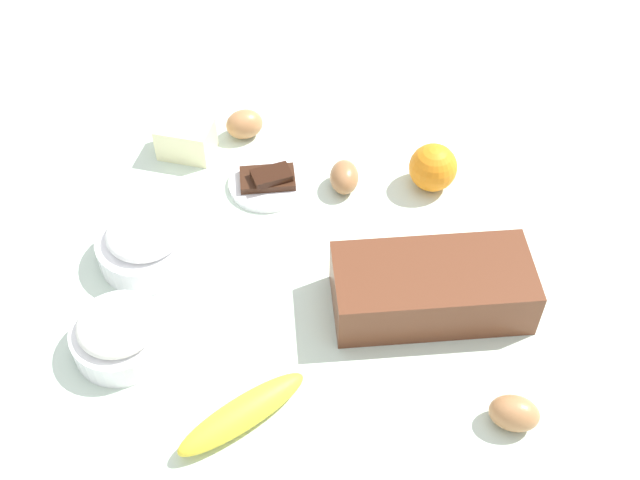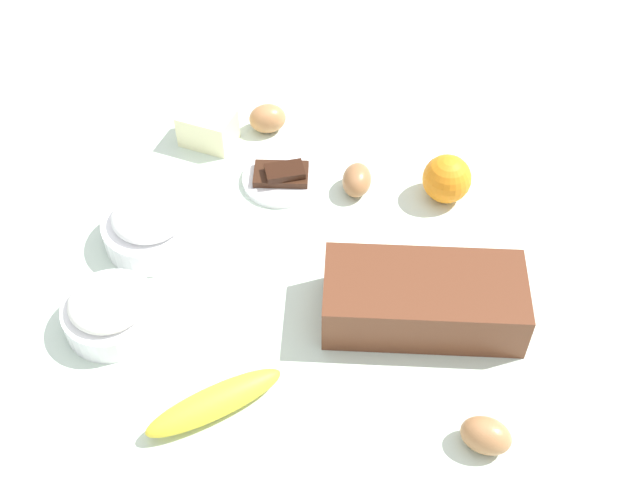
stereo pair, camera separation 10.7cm
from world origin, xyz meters
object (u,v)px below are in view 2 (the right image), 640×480
at_px(loaf_pan, 424,299).
at_px(chocolate_plate, 282,177).
at_px(sugar_bowl, 151,225).
at_px(egg_loose, 267,118).
at_px(flour_bowl, 110,310).
at_px(egg_near_butter, 486,435).
at_px(banana, 215,402).
at_px(butter_block, 208,128).
at_px(orange_fruit, 447,179).
at_px(egg_beside_bowl, 357,180).

xyz_separation_m(loaf_pan, chocolate_plate, (-0.28, 0.21, -0.03)).
bearing_deg(loaf_pan, sugar_bowl, 162.97).
height_order(egg_loose, chocolate_plate, egg_loose).
bearing_deg(flour_bowl, egg_near_butter, -3.77).
xyz_separation_m(flour_bowl, banana, (0.19, -0.09, -0.01)).
xyz_separation_m(sugar_bowl, egg_near_butter, (0.55, -0.20, -0.01)).
height_order(butter_block, chocolate_plate, butter_block).
xyz_separation_m(orange_fruit, egg_near_butter, (0.13, -0.42, -0.02)).
relative_size(banana, egg_beside_bowl, 2.90).
height_order(loaf_pan, butter_block, loaf_pan).
height_order(banana, chocolate_plate, banana).
bearing_deg(sugar_bowl, egg_loose, 74.39).
bearing_deg(sugar_bowl, egg_beside_bowl, 35.77).
relative_size(butter_block, chocolate_plate, 0.69).
distance_m(egg_near_butter, egg_beside_bowl, 0.48).
relative_size(orange_fruit, egg_loose, 1.22).
relative_size(butter_block, egg_near_butter, 1.38).
distance_m(orange_fruit, egg_beside_bowl, 0.15).
height_order(flour_bowl, chocolate_plate, flour_bowl).
bearing_deg(butter_block, loaf_pan, -31.40).
height_order(sugar_bowl, butter_block, sugar_bowl).
xyz_separation_m(banana, orange_fruit, (0.21, 0.48, 0.02)).
xyz_separation_m(flour_bowl, butter_block, (-0.02, 0.40, -0.00)).
bearing_deg(banana, loaf_pan, 45.02).
xyz_separation_m(egg_near_butter, egg_beside_bowl, (-0.27, 0.40, 0.00)).
relative_size(orange_fruit, chocolate_plate, 0.61).
xyz_separation_m(sugar_bowl, egg_loose, (0.08, 0.30, -0.01)).
height_order(sugar_bowl, egg_loose, sugar_bowl).
distance_m(loaf_pan, banana, 0.32).
bearing_deg(loaf_pan, orange_fruit, 79.36).
distance_m(egg_beside_bowl, chocolate_plate, 0.13).
relative_size(butter_block, egg_beside_bowl, 1.37).
bearing_deg(banana, egg_near_butter, 8.66).
bearing_deg(egg_beside_bowl, chocolate_plate, -172.92).
height_order(loaf_pan, banana, loaf_pan).
relative_size(orange_fruit, butter_block, 0.88).
relative_size(flour_bowl, butter_block, 1.50).
distance_m(banana, orange_fruit, 0.52).
distance_m(butter_block, egg_near_butter, 0.70).
relative_size(loaf_pan, egg_loose, 4.67).
relative_size(flour_bowl, egg_near_butter, 2.08).
relative_size(egg_loose, chocolate_plate, 0.50).
relative_size(sugar_bowl, orange_fruit, 1.90).
relative_size(loaf_pan, flour_bowl, 2.24).
bearing_deg(sugar_bowl, flour_bowl, -85.68).
bearing_deg(flour_bowl, orange_fruit, 43.95).
xyz_separation_m(sugar_bowl, egg_beside_bowl, (0.27, 0.20, -0.01)).
distance_m(egg_near_butter, chocolate_plate, 0.55).
xyz_separation_m(flour_bowl, egg_near_butter, (0.53, -0.04, -0.01)).
distance_m(butter_block, egg_beside_bowl, 0.28).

